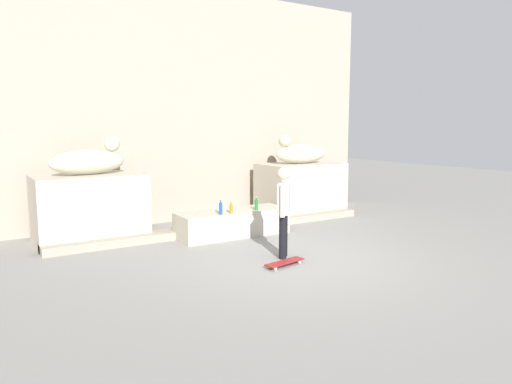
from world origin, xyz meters
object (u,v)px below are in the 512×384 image
at_px(skater, 284,208).
at_px(bottle_orange, 231,209).
at_px(bottle_green, 256,205).
at_px(statue_reclining_right, 300,153).
at_px(bottle_blue, 221,208).
at_px(statue_reclining_left, 89,161).
at_px(skateboard, 285,262).

xyz_separation_m(skater, bottle_orange, (-0.12, 1.76, -0.25)).
distance_m(bottle_green, bottle_orange, 0.68).
height_order(bottle_green, bottle_orange, bottle_green).
xyz_separation_m(skater, bottle_green, (0.55, 1.82, -0.24)).
height_order(statue_reclining_right, bottle_blue, statue_reclining_right).
distance_m(statue_reclining_left, bottle_green, 3.66).
height_order(statue_reclining_right, skater, statue_reclining_right).
bearing_deg(statue_reclining_left, bottle_blue, -41.86).
bearing_deg(statue_reclining_left, bottle_orange, -39.55).
bearing_deg(bottle_orange, statue_reclining_left, 150.05).
bearing_deg(statue_reclining_right, bottle_blue, 24.16).
bearing_deg(bottle_blue, statue_reclining_right, 24.42).
xyz_separation_m(bottle_green, bottle_orange, (-0.67, -0.06, -0.02)).
xyz_separation_m(statue_reclining_left, skateboard, (2.38, -3.70, -1.63)).
distance_m(statue_reclining_left, skater, 4.26).
bearing_deg(bottle_orange, statue_reclining_right, 26.39).
bearing_deg(skater, skateboard, 8.45).
distance_m(bottle_blue, bottle_green, 0.92).
distance_m(skater, bottle_green, 1.92).
xyz_separation_m(statue_reclining_left, bottle_orange, (2.55, -1.47, -1.03)).
bearing_deg(bottle_orange, bottle_blue, 176.81).
xyz_separation_m(statue_reclining_left, statue_reclining_right, (5.51, -0.01, 0.00)).
bearing_deg(skater, bottle_blue, -127.57).
relative_size(statue_reclining_right, bottle_green, 5.45).
relative_size(skateboard, bottle_green, 2.80).
distance_m(statue_reclining_right, skater, 4.36).
bearing_deg(bottle_green, skater, -106.95).
bearing_deg(bottle_blue, skateboard, -88.24).
xyz_separation_m(skater, skateboard, (-0.29, -0.46, -0.86)).
bearing_deg(bottle_blue, bottle_green, 2.78).
bearing_deg(skater, bottle_orange, -135.26).
height_order(skateboard, bottle_orange, bottle_orange).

